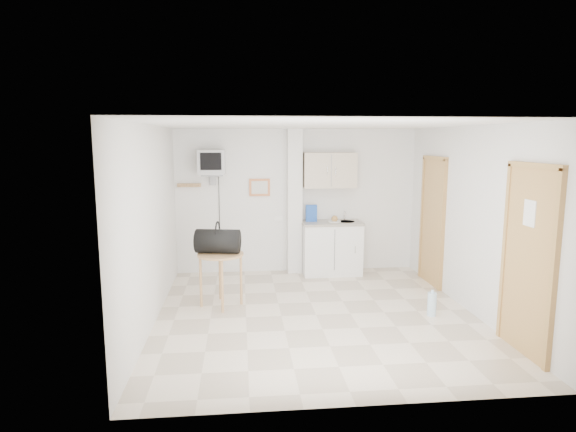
{
  "coord_description": "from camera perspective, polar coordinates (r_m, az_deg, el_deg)",
  "views": [
    {
      "loc": [
        -0.99,
        -6.07,
        2.32
      ],
      "look_at": [
        -0.32,
        0.6,
        1.25
      ],
      "focal_mm": 30.0,
      "sensor_mm": 36.0,
      "label": 1
    }
  ],
  "objects": [
    {
      "name": "crt_television",
      "position": [
        8.12,
        -9.04,
        6.23
      ],
      "size": [
        0.44,
        0.45,
        2.15
      ],
      "color": "slate",
      "rests_on": "ground"
    },
    {
      "name": "round_table",
      "position": [
        6.79,
        -7.99,
        -5.25
      ],
      "size": [
        0.64,
        0.64,
        0.76
      ],
      "rotation": [
        0.0,
        0.0,
        0.09
      ],
      "color": "#A67B4B",
      "rests_on": "ground"
    },
    {
      "name": "ground",
      "position": [
        6.58,
        3.35,
        -11.61
      ],
      "size": [
        4.5,
        4.5,
        0.0
      ],
      "primitive_type": "plane",
      "color": "beige",
      "rests_on": "ground"
    },
    {
      "name": "room_envelope",
      "position": [
        6.33,
        5.49,
        1.93
      ],
      "size": [
        4.24,
        4.54,
        2.55
      ],
      "color": "white",
      "rests_on": "ground"
    },
    {
      "name": "duffel_bag",
      "position": [
        6.76,
        -8.32,
        -2.94
      ],
      "size": [
        0.65,
        0.44,
        0.45
      ],
      "rotation": [
        0.0,
        0.0,
        -0.18
      ],
      "color": "black",
      "rests_on": "round_table"
    },
    {
      "name": "kitchenette",
      "position": [
        8.37,
        5.12,
        -1.42
      ],
      "size": [
        1.03,
        0.58,
        2.1
      ],
      "color": "white",
      "rests_on": "ground"
    },
    {
      "name": "water_bottle",
      "position": [
        6.76,
        16.68,
        -9.97
      ],
      "size": [
        0.12,
        0.12,
        0.35
      ],
      "color": "#B9DBF2",
      "rests_on": "ground"
    }
  ]
}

